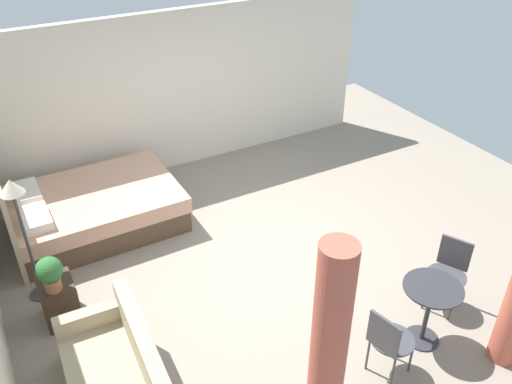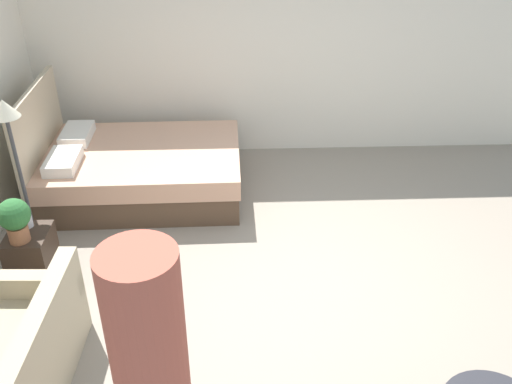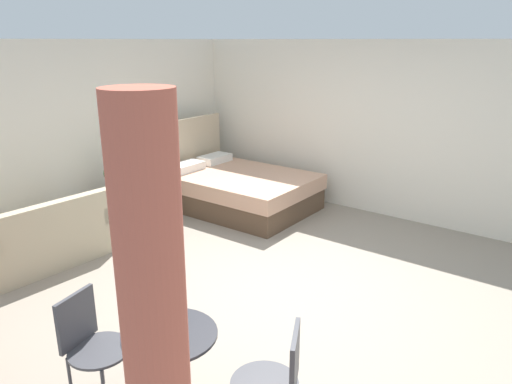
# 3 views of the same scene
# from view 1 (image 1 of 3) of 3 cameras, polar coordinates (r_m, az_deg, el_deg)

# --- Properties ---
(ground_plane) EXTENTS (8.69, 9.52, 0.02)m
(ground_plane) POSITION_cam_1_polar(r_m,az_deg,el_deg) (7.00, 1.43, -6.79)
(ground_plane) COLOR gray
(wall_right) EXTENTS (0.12, 6.52, 2.52)m
(wall_right) POSITION_cam_1_polar(r_m,az_deg,el_deg) (8.59, -8.17, 10.64)
(wall_right) COLOR silver
(wall_right) RESTS_ON ground
(bed) EXTENTS (1.61, 2.25, 1.29)m
(bed) POSITION_cam_1_polar(r_m,az_deg,el_deg) (7.64, -17.32, -1.73)
(bed) COLOR brown
(bed) RESTS_ON ground
(couch) EXTENTS (1.48, 0.83, 0.81)m
(couch) POSITION_cam_1_polar(r_m,az_deg,el_deg) (5.44, -14.60, -18.63)
(couch) COLOR tan
(couch) RESTS_ON ground
(nightstand) EXTENTS (0.44, 0.37, 0.51)m
(nightstand) POSITION_cam_1_polar(r_m,az_deg,el_deg) (6.38, -20.32, -10.83)
(nightstand) COLOR #38281E
(nightstand) RESTS_ON ground
(potted_plant) EXTENTS (0.28, 0.28, 0.41)m
(potted_plant) POSITION_cam_1_polar(r_m,az_deg,el_deg) (5.99, -21.22, -8.03)
(potted_plant) COLOR #935B3D
(potted_plant) RESTS_ON nightstand
(vase) EXTENTS (0.12, 0.12, 0.18)m
(vase) POSITION_cam_1_polar(r_m,az_deg,el_deg) (6.25, -21.42, -7.89)
(vase) COLOR silver
(vase) RESTS_ON nightstand
(floor_lamp) EXTENTS (0.27, 0.27, 1.59)m
(floor_lamp) POSITION_cam_1_polar(r_m,az_deg,el_deg) (6.20, -24.25, -1.45)
(floor_lamp) COLOR #3F3F44
(floor_lamp) RESTS_ON ground
(balcony_table) EXTENTS (0.61, 0.61, 0.75)m
(balcony_table) POSITION_cam_1_polar(r_m,az_deg,el_deg) (5.86, 18.08, -11.32)
(balcony_table) COLOR #2D2D33
(balcony_table) RESTS_ON ground
(cafe_chair_near_window) EXTENTS (0.59, 0.59, 0.84)m
(cafe_chair_near_window) POSITION_cam_1_polar(r_m,az_deg,el_deg) (6.39, 20.05, -7.59)
(cafe_chair_near_window) COLOR #3F3F44
(cafe_chair_near_window) RESTS_ON ground
(cafe_chair_near_couch) EXTENTS (0.52, 0.52, 0.83)m
(cafe_chair_near_couch) POSITION_cam_1_polar(r_m,az_deg,el_deg) (5.42, 13.97, -15.04)
(cafe_chair_near_couch) COLOR #3F3F44
(cafe_chair_near_couch) RESTS_ON ground
(curtain_right) EXTENTS (0.28, 0.28, 2.34)m
(curtain_right) POSITION_cam_1_polar(r_m,az_deg,el_deg) (4.23, 7.57, -18.24)
(curtain_right) COLOR #C15B47
(curtain_right) RESTS_ON ground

